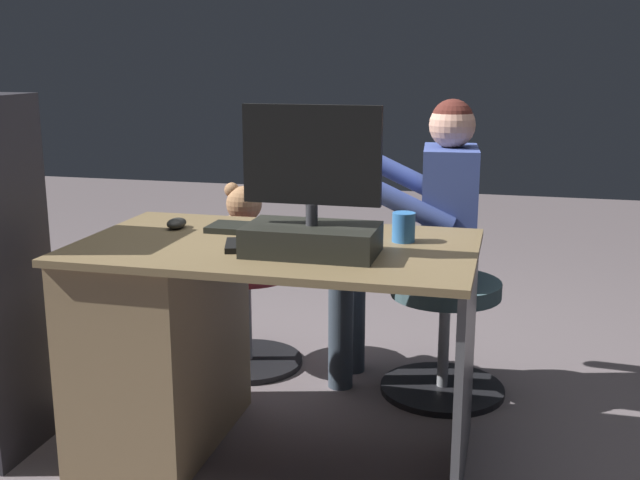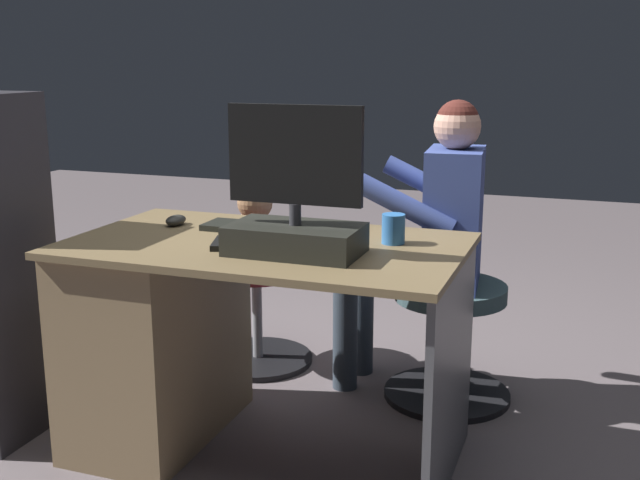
{
  "view_description": "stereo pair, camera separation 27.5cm",
  "coord_description": "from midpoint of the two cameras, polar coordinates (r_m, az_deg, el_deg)",
  "views": [
    {
      "loc": [
        -0.72,
        2.62,
        1.31
      ],
      "look_at": [
        -0.05,
        -0.06,
        0.66
      ],
      "focal_mm": 43.66,
      "sensor_mm": 36.0,
      "label": 1
    },
    {
      "loc": [
        -0.98,
        2.54,
        1.31
      ],
      "look_at": [
        -0.05,
        -0.06,
        0.66
      ],
      "focal_mm": 43.66,
      "sensor_mm": 36.0,
      "label": 2
    }
  ],
  "objects": [
    {
      "name": "cup",
      "position": [
        2.48,
        3.0,
        0.91
      ],
      "size": [
        0.07,
        0.07,
        0.09
      ],
      "primitive_type": "cylinder",
      "color": "#3372BF",
      "rests_on": "desk"
    },
    {
      "name": "person",
      "position": [
        3.0,
        5.02,
        0.99
      ],
      "size": [
        0.57,
        0.51,
        1.16
      ],
      "color": "#3D4F97",
      "rests_on": "ground_plane"
    },
    {
      "name": "ground_plane",
      "position": [
        3.02,
        -3.86,
        -12.45
      ],
      "size": [
        10.0,
        10.0,
        0.0
      ],
      "primitive_type": "plane",
      "color": "#675C5F"
    },
    {
      "name": "desk",
      "position": [
        2.7,
        -12.8,
        -6.93
      ],
      "size": [
        1.26,
        0.74,
        0.73
      ],
      "color": "brown",
      "rests_on": "ground_plane"
    },
    {
      "name": "tv_remote",
      "position": [
        2.43,
        -9.65,
        -0.44
      ],
      "size": [
        0.09,
        0.16,
        0.02
      ],
      "primitive_type": "cube",
      "rotation": [
        0.0,
        0.0,
        0.31
      ],
      "color": "black",
      "rests_on": "desk"
    },
    {
      "name": "computer_mouse",
      "position": [
        2.75,
        -13.32,
        1.18
      ],
      "size": [
        0.06,
        0.1,
        0.04
      ],
      "primitive_type": "ellipsoid",
      "color": "#2D2C29",
      "rests_on": "desk"
    },
    {
      "name": "teddy_bear",
      "position": [
        3.29,
        -7.88,
        0.99
      ],
      "size": [
        0.23,
        0.24,
        0.34
      ],
      "color": "#9E714B",
      "rests_on": "office_chair_teddy"
    },
    {
      "name": "office_chair_teddy",
      "position": [
        3.37,
        -7.77,
        -4.63
      ],
      "size": [
        0.48,
        0.48,
        0.46
      ],
      "color": "black",
      "rests_on": "ground_plane"
    },
    {
      "name": "monitor",
      "position": [
        2.31,
        -4.02,
        1.78
      ],
      "size": [
        0.41,
        0.23,
        0.44
      ],
      "color": "#262721",
      "rests_on": "desk"
    },
    {
      "name": "keyboard",
      "position": [
        2.63,
        -6.74,
        0.74
      ],
      "size": [
        0.42,
        0.14,
        0.02
      ],
      "primitive_type": "cube",
      "color": "black",
      "rests_on": "desk"
    },
    {
      "name": "visitor_chair",
      "position": [
        3.09,
        6.59,
        -6.27
      ],
      "size": [
        0.49,
        0.49,
        0.46
      ],
      "color": "black",
      "rests_on": "ground_plane"
    }
  ]
}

